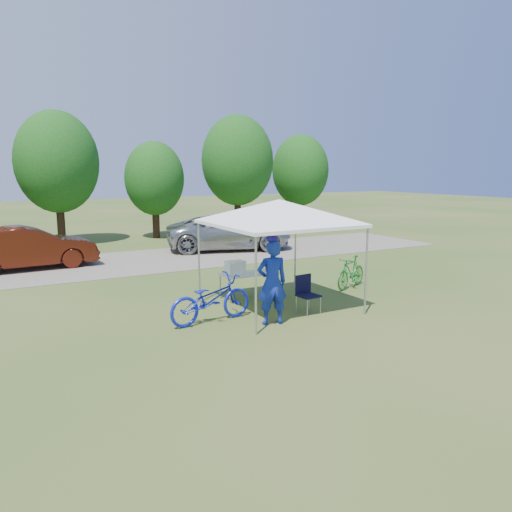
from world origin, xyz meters
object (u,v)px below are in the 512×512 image
(folding_table, at_px, (251,274))
(cooler, at_px, (235,268))
(folding_chair, at_px, (306,291))
(sedan, at_px, (28,248))
(bike_blue, at_px, (211,299))
(minivan, at_px, (229,232))
(cyclist, at_px, (272,283))
(bike_green, at_px, (351,272))

(folding_table, bearing_deg, cooler, 180.00)
(folding_chair, xyz_separation_m, sedan, (-5.33, 9.10, 0.22))
(cooler, height_order, bike_blue, bike_blue)
(bike_blue, relative_size, minivan, 0.39)
(cooler, bearing_deg, folding_chair, -63.96)
(folding_table, height_order, cyclist, cyclist)
(bike_green, distance_m, minivan, 8.08)
(bike_blue, bearing_deg, folding_table, -57.68)
(folding_chair, bearing_deg, cooler, 110.55)
(bike_green, bearing_deg, folding_chair, -83.57)
(folding_table, bearing_deg, bike_blue, -140.97)
(folding_chair, relative_size, sedan, 0.20)
(sedan, bearing_deg, cooler, -151.90)
(bike_blue, distance_m, sedan, 9.20)
(cooler, distance_m, sedan, 8.41)
(folding_chair, distance_m, minivan, 9.87)
(folding_chair, relative_size, bike_blue, 0.44)
(cyclist, bearing_deg, minivan, -99.79)
(bike_green, bearing_deg, bike_blue, -100.54)
(cooler, distance_m, bike_green, 3.61)
(bike_blue, relative_size, sedan, 0.46)
(bike_green, bearing_deg, cooler, -120.16)
(sedan, bearing_deg, folding_table, -149.24)
(cooler, bearing_deg, folding_table, -0.00)
(minivan, bearing_deg, folding_table, 175.62)
(bike_green, bearing_deg, folding_table, -121.35)
(folding_chair, distance_m, cyclist, 1.34)
(bike_green, xyz_separation_m, minivan, (0.02, 8.08, 0.29))
(bike_blue, xyz_separation_m, bike_green, (4.96, 1.03, -0.07))
(cyclist, xyz_separation_m, minivan, (3.85, 9.90, -0.19))
(folding_table, relative_size, bike_green, 1.06)
(cooler, distance_m, minivan, 8.38)
(folding_table, relative_size, cyclist, 0.87)
(cyclist, height_order, bike_green, cyclist)
(bike_green, height_order, minivan, minivan)
(bike_blue, relative_size, bike_green, 1.32)
(folding_chair, distance_m, bike_green, 2.98)
(minivan, bearing_deg, cooler, 172.63)
(minivan, bearing_deg, cyclist, 176.68)
(cooler, bearing_deg, bike_green, -7.93)
(folding_chair, relative_size, minivan, 0.17)
(folding_table, relative_size, cooler, 3.27)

